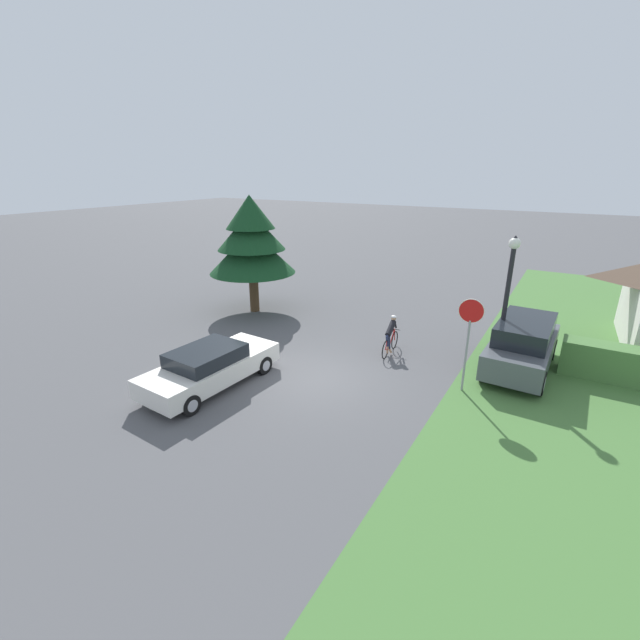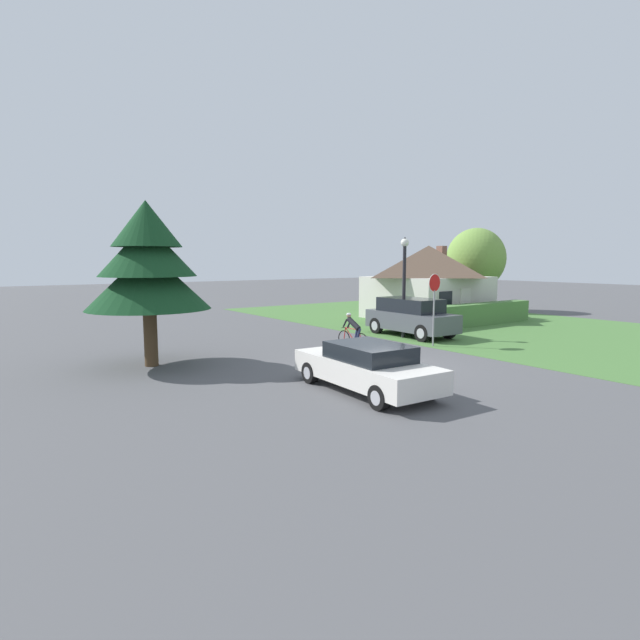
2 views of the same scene
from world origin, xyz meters
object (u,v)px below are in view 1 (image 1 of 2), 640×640
stop_sign (469,326)px  cyclist (391,336)px  parked_suv_right (523,345)px  sedan_left_lane (210,366)px  street_lamp (508,287)px  conifer_tall_near (251,240)px

stop_sign → cyclist: bearing=-30.7°
parked_suv_right → stop_sign: (-1.36, -2.62, 1.26)m
sedan_left_lane → street_lamp: 10.28m
stop_sign → street_lamp: (0.63, 2.41, 0.79)m
conifer_tall_near → sedan_left_lane: bearing=-61.0°
conifer_tall_near → street_lamp: bearing=-2.7°
sedan_left_lane → street_lamp: street_lamp is taller
parked_suv_right → cyclist: bearing=105.3°
parked_suv_right → stop_sign: size_ratio=1.53×
street_lamp → sedan_left_lane: bearing=-140.7°
sedan_left_lane → street_lamp: size_ratio=1.02×
cyclist → stop_sign: 3.78m
stop_sign → parked_suv_right: bearing=-121.8°
stop_sign → sedan_left_lane: bearing=24.5°
street_lamp → conifer_tall_near: conifer_tall_near is taller
street_lamp → conifer_tall_near: bearing=177.3°
stop_sign → street_lamp: size_ratio=0.65×
stop_sign → street_lamp: 2.62m
parked_suv_right → stop_sign: stop_sign is taller
parked_suv_right → street_lamp: size_ratio=1.00×
conifer_tall_near → cyclist: bearing=-10.2°
street_lamp → cyclist: bearing=-167.0°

